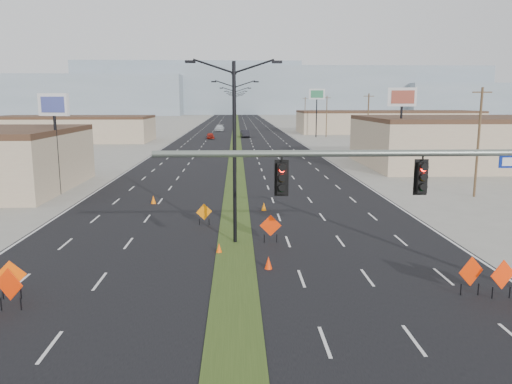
{
  "coord_description": "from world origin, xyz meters",
  "views": [
    {
      "loc": [
        0.12,
        -15.29,
        7.91
      ],
      "look_at": [
        1.12,
        10.41,
        3.2
      ],
      "focal_mm": 35.0,
      "sensor_mm": 36.0,
      "label": 1
    }
  ],
  "objects_px": {
    "streetlight_0": "(234,147)",
    "streetlight_3": "(236,112)",
    "car_far": "(220,128)",
    "cone_1": "(268,263)",
    "car_mid": "(245,134)",
    "construction_sign_0": "(9,286)",
    "construction_sign_1": "(10,277)",
    "construction_sign_4": "(471,273)",
    "cone_2": "(264,207)",
    "pole_sign_east_far": "(317,97)",
    "signal_mast": "(472,189)",
    "construction_sign_2": "(204,213)",
    "construction_sign_3": "(271,227)",
    "construction_sign_5": "(503,276)",
    "cone_3": "(153,200)",
    "streetlight_4": "(236,110)",
    "pole_sign_west": "(54,113)",
    "car_left": "(210,136)",
    "streetlight_1": "(235,124)",
    "cone_0": "(219,248)",
    "streetlight_2": "(236,116)",
    "streetlight_6": "(236,107)",
    "streetlight_5": "(236,108)",
    "pole_sign_east_near": "(402,104)"
  },
  "relations": [
    {
      "from": "streetlight_0",
      "to": "streetlight_3",
      "type": "xyz_separation_m",
      "value": [
        0.0,
        84.0,
        0.0
      ]
    },
    {
      "from": "car_far",
      "to": "cone_1",
      "type": "bearing_deg",
      "value": -84.1
    },
    {
      "from": "car_mid",
      "to": "cone_1",
      "type": "bearing_deg",
      "value": -95.16
    },
    {
      "from": "construction_sign_0",
      "to": "construction_sign_1",
      "type": "height_order",
      "value": "construction_sign_0"
    },
    {
      "from": "construction_sign_4",
      "to": "cone_2",
      "type": "xyz_separation_m",
      "value": [
        -7.59,
        16.46,
        -0.67
      ]
    },
    {
      "from": "cone_1",
      "to": "pole_sign_east_far",
      "type": "bearing_deg",
      "value": 79.54
    },
    {
      "from": "signal_mast",
      "to": "construction_sign_2",
      "type": "xyz_separation_m",
      "value": [
        -10.56,
        14.1,
        -3.97
      ]
    },
    {
      "from": "construction_sign_0",
      "to": "construction_sign_1",
      "type": "relative_size",
      "value": 1.05
    },
    {
      "from": "signal_mast",
      "to": "cone_2",
      "type": "relative_size",
      "value": 26.42
    },
    {
      "from": "streetlight_0",
      "to": "car_far",
      "type": "bearing_deg",
      "value": 92.36
    },
    {
      "from": "construction_sign_1",
      "to": "construction_sign_3",
      "type": "xyz_separation_m",
      "value": [
        10.99,
        7.75,
        -0.01
      ]
    },
    {
      "from": "construction_sign_5",
      "to": "cone_3",
      "type": "relative_size",
      "value": 2.5
    },
    {
      "from": "streetlight_4",
      "to": "construction_sign_2",
      "type": "distance_m",
      "value": 108.02
    },
    {
      "from": "construction_sign_0",
      "to": "construction_sign_1",
      "type": "distance_m",
      "value": 1.22
    },
    {
      "from": "pole_sign_west",
      "to": "streetlight_3",
      "type": "bearing_deg",
      "value": 94.87
    },
    {
      "from": "car_left",
      "to": "signal_mast",
      "type": "bearing_deg",
      "value": -88.18
    },
    {
      "from": "streetlight_1",
      "to": "construction_sign_2",
      "type": "distance_m",
      "value": 24.42
    },
    {
      "from": "streetlight_1",
      "to": "cone_2",
      "type": "height_order",
      "value": "streetlight_1"
    },
    {
      "from": "construction_sign_5",
      "to": "pole_sign_west",
      "type": "height_order",
      "value": "pole_sign_west"
    },
    {
      "from": "construction_sign_1",
      "to": "cone_0",
      "type": "xyz_separation_m",
      "value": [
        8.15,
        5.92,
        -0.69
      ]
    },
    {
      "from": "construction_sign_1",
      "to": "streetlight_2",
      "type": "bearing_deg",
      "value": 69.24
    },
    {
      "from": "signal_mast",
      "to": "car_far",
      "type": "distance_m",
      "value": 117.47
    },
    {
      "from": "car_far",
      "to": "pole_sign_west",
      "type": "height_order",
      "value": "pole_sign_west"
    },
    {
      "from": "car_left",
      "to": "construction_sign_0",
      "type": "bearing_deg",
      "value": -99.21
    },
    {
      "from": "car_left",
      "to": "construction_sign_5",
      "type": "bearing_deg",
      "value": -86.61
    },
    {
      "from": "streetlight_4",
      "to": "streetlight_0",
      "type": "bearing_deg",
      "value": -90.0
    },
    {
      "from": "construction_sign_5",
      "to": "pole_sign_east_far",
      "type": "distance_m",
      "value": 91.6
    },
    {
      "from": "streetlight_4",
      "to": "construction_sign_5",
      "type": "distance_m",
      "value": 121.15
    },
    {
      "from": "signal_mast",
      "to": "car_mid",
      "type": "xyz_separation_m",
      "value": [
        -6.56,
        92.66,
        -3.99
      ]
    },
    {
      "from": "car_left",
      "to": "construction_sign_4",
      "type": "relative_size",
      "value": 2.28
    },
    {
      "from": "streetlight_4",
      "to": "construction_sign_2",
      "type": "relative_size",
      "value": 7.08
    },
    {
      "from": "streetlight_3",
      "to": "construction_sign_2",
      "type": "distance_m",
      "value": 80.06
    },
    {
      "from": "construction_sign_1",
      "to": "cone_2",
      "type": "xyz_separation_m",
      "value": [
        11.08,
        16.14,
        -0.65
      ]
    },
    {
      "from": "streetlight_6",
      "to": "construction_sign_2",
      "type": "height_order",
      "value": "streetlight_6"
    },
    {
      "from": "construction_sign_0",
      "to": "construction_sign_1",
      "type": "xyz_separation_m",
      "value": [
        -0.45,
        1.13,
        -0.05
      ]
    },
    {
      "from": "cone_0",
      "to": "signal_mast",
      "type": "bearing_deg",
      "value": -40.56
    },
    {
      "from": "signal_mast",
      "to": "pole_sign_east_far",
      "type": "xyz_separation_m",
      "value": [
        9.11,
        92.44,
        3.84
      ]
    },
    {
      "from": "signal_mast",
      "to": "streetlight_6",
      "type": "relative_size",
      "value": 1.63
    },
    {
      "from": "streetlight_5",
      "to": "cone_3",
      "type": "xyz_separation_m",
      "value": [
        -6.39,
        -128.94,
        -5.09
      ]
    },
    {
      "from": "construction_sign_0",
      "to": "construction_sign_2",
      "type": "xyz_separation_m",
      "value": [
        6.54,
        13.1,
        -0.18
      ]
    },
    {
      "from": "streetlight_3",
      "to": "streetlight_6",
      "type": "height_order",
      "value": "same"
    },
    {
      "from": "streetlight_6",
      "to": "car_far",
      "type": "xyz_separation_m",
      "value": [
        -4.39,
        -61.32,
        -4.62
      ]
    },
    {
      "from": "construction_sign_0",
      "to": "cone_2",
      "type": "bearing_deg",
      "value": 78.67
    },
    {
      "from": "streetlight_2",
      "to": "pole_sign_west",
      "type": "relative_size",
      "value": 1.17
    },
    {
      "from": "construction_sign_2",
      "to": "signal_mast",
      "type": "bearing_deg",
      "value": -77.16
    },
    {
      "from": "car_far",
      "to": "pole_sign_east_near",
      "type": "relative_size",
      "value": 0.59
    },
    {
      "from": "car_mid",
      "to": "pole_sign_east_far",
      "type": "xyz_separation_m",
      "value": [
        15.66,
        -0.23,
        7.83
      ]
    },
    {
      "from": "signal_mast",
      "to": "construction_sign_5",
      "type": "height_order",
      "value": "signal_mast"
    },
    {
      "from": "streetlight_5",
      "to": "construction_sign_0",
      "type": "height_order",
      "value": "streetlight_5"
    },
    {
      "from": "streetlight_4",
      "to": "cone_1",
      "type": "height_order",
      "value": "streetlight_4"
    }
  ]
}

